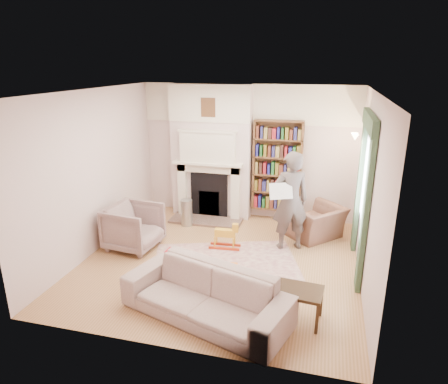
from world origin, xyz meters
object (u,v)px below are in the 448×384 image
(sofa, at_px, (206,295))
(rocking_horse, at_px, (225,236))
(bookcase, at_px, (277,166))
(coffee_table, at_px, (294,304))
(paraffin_heater, at_px, (187,213))
(armchair_reading, at_px, (316,222))
(armchair_left, at_px, (134,227))
(man_reading, at_px, (290,201))

(sofa, distance_m, rocking_horse, 2.06)
(rocking_horse, bearing_deg, bookcase, 62.46)
(coffee_table, distance_m, paraffin_heater, 3.58)
(armchair_reading, bearing_deg, coffee_table, 40.14)
(paraffin_heater, bearing_deg, coffee_table, -47.52)
(armchair_reading, xyz_separation_m, rocking_horse, (-1.55, -0.91, -0.06))
(bookcase, bearing_deg, armchair_left, -138.71)
(bookcase, relative_size, man_reading, 1.03)
(paraffin_heater, height_order, rocking_horse, paraffin_heater)
(armchair_left, distance_m, rocking_horse, 1.64)
(armchair_reading, xyz_separation_m, paraffin_heater, (-2.58, -0.07, -0.03))
(bookcase, xyz_separation_m, coffee_table, (0.70, -3.44, -0.95))
(coffee_table, relative_size, rocking_horse, 1.25)
(sofa, bearing_deg, rocking_horse, 115.43)
(sofa, relative_size, paraffin_heater, 4.07)
(man_reading, relative_size, rocking_horse, 3.21)
(armchair_reading, bearing_deg, man_reading, 6.66)
(sofa, relative_size, man_reading, 1.25)
(armchair_left, xyz_separation_m, rocking_horse, (1.59, 0.37, -0.15))
(armchair_reading, relative_size, man_reading, 0.53)
(coffee_table, bearing_deg, rocking_horse, 133.34)
(man_reading, bearing_deg, coffee_table, 73.76)
(bookcase, bearing_deg, armchair_reading, -40.18)
(coffee_table, bearing_deg, sofa, -162.60)
(man_reading, xyz_separation_m, paraffin_heater, (-2.13, 0.53, -0.62))
(armchair_left, xyz_separation_m, man_reading, (2.70, 0.68, 0.50))
(bookcase, bearing_deg, rocking_horse, -113.06)
(sofa, bearing_deg, man_reading, 88.32)
(rocking_horse, bearing_deg, sofa, -87.04)
(man_reading, relative_size, paraffin_heater, 3.25)
(man_reading, distance_m, coffee_table, 2.23)
(bookcase, xyz_separation_m, armchair_left, (-2.29, -2.01, -0.78))
(armchair_reading, bearing_deg, paraffin_heater, -44.98)
(paraffin_heater, distance_m, rocking_horse, 1.33)
(bookcase, distance_m, paraffin_heater, 2.10)
(armchair_left, bearing_deg, paraffin_heater, -18.49)
(sofa, xyz_separation_m, paraffin_heater, (-1.29, 2.88, -0.05))
(bookcase, relative_size, paraffin_heater, 3.36)
(rocking_horse, bearing_deg, coffee_table, -56.73)
(coffee_table, bearing_deg, armchair_reading, 92.20)
(armchair_left, height_order, man_reading, man_reading)
(bookcase, relative_size, rocking_horse, 3.32)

